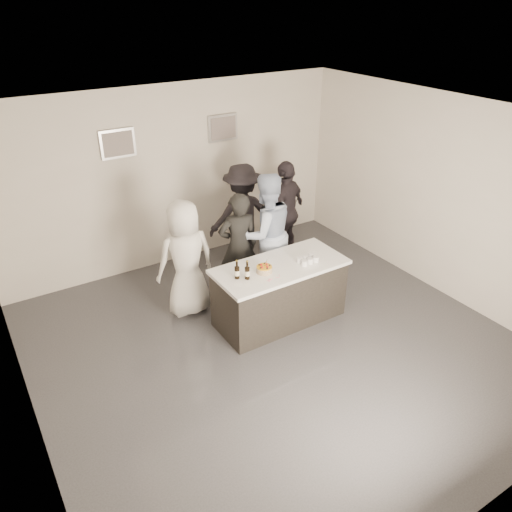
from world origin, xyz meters
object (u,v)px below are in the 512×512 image
at_px(bar_counter, 279,293).
at_px(person_guest_right, 286,212).
at_px(beer_bottle_a, 237,270).
at_px(beer_bottle_b, 247,270).
at_px(cake, 264,270).
at_px(person_guest_back, 243,215).
at_px(person_main_blue, 266,233).
at_px(person_guest_left, 186,259).
at_px(person_main_black, 239,246).

relative_size(bar_counter, person_guest_right, 1.04).
relative_size(beer_bottle_a, beer_bottle_b, 1.00).
xyz_separation_m(bar_counter, cake, (-0.29, -0.04, 0.49)).
distance_m(beer_bottle_b, person_guest_back, 2.12).
bearing_deg(person_guest_right, beer_bottle_a, 12.42).
height_order(bar_counter, beer_bottle_b, beer_bottle_b).
height_order(beer_bottle_b, person_main_blue, person_main_blue).
xyz_separation_m(cake, person_guest_right, (1.44, 1.52, -0.04)).
relative_size(beer_bottle_a, person_guest_left, 0.15).
relative_size(bar_counter, cake, 8.74).
relative_size(person_main_black, person_guest_back, 0.96).
xyz_separation_m(person_main_black, person_guest_back, (0.60, 0.89, 0.04)).
height_order(person_guest_right, person_guest_back, person_guest_right).
relative_size(cake, person_main_black, 0.13).
distance_m(cake, person_main_blue, 1.08).
relative_size(bar_counter, person_main_black, 1.10).
xyz_separation_m(person_main_blue, person_guest_back, (0.14, 0.93, -0.07)).
height_order(person_main_blue, person_guest_back, person_main_blue).
distance_m(cake, beer_bottle_a, 0.40).
relative_size(person_guest_right, person_guest_back, 1.01).
bearing_deg(person_main_blue, person_guest_right, -138.88).
bearing_deg(beer_bottle_b, person_main_black, 65.88).
bearing_deg(person_guest_left, person_main_black, -179.74).
bearing_deg(beer_bottle_b, cake, 5.24).
bearing_deg(beer_bottle_a, beer_bottle_b, -36.98).
bearing_deg(person_guest_back, person_main_black, 68.20).
height_order(beer_bottle_b, person_main_black, person_main_black).
height_order(person_main_blue, person_guest_left, person_main_blue).
distance_m(person_main_black, person_guest_back, 1.08).
xyz_separation_m(beer_bottle_a, person_main_black, (0.53, 0.87, -0.18)).
height_order(cake, person_main_blue, person_main_blue).
bearing_deg(bar_counter, person_main_black, 99.39).
height_order(cake, person_guest_back, person_guest_back).
xyz_separation_m(person_guest_left, person_guest_back, (1.46, 0.87, 0.01)).
distance_m(bar_counter, cake, 0.57).
bearing_deg(cake, person_guest_left, 126.83).
height_order(beer_bottle_b, person_guest_right, person_guest_right).
relative_size(cake, person_main_blue, 0.11).
distance_m(person_guest_right, person_guest_back, 0.75).
height_order(person_main_black, person_guest_right, person_guest_right).
relative_size(bar_counter, person_guest_back, 1.05).
distance_m(bar_counter, beer_bottle_a, 0.89).
bearing_deg(person_guest_right, person_guest_left, -11.46).
bearing_deg(person_guest_right, person_main_blue, 10.77).
relative_size(person_guest_left, person_guest_back, 0.98).
distance_m(beer_bottle_a, person_guest_back, 2.11).
relative_size(beer_bottle_b, person_guest_left, 0.15).
bearing_deg(person_guest_back, bar_counter, 87.78).
relative_size(person_main_black, person_main_blue, 0.89).
height_order(beer_bottle_a, person_main_black, person_main_black).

